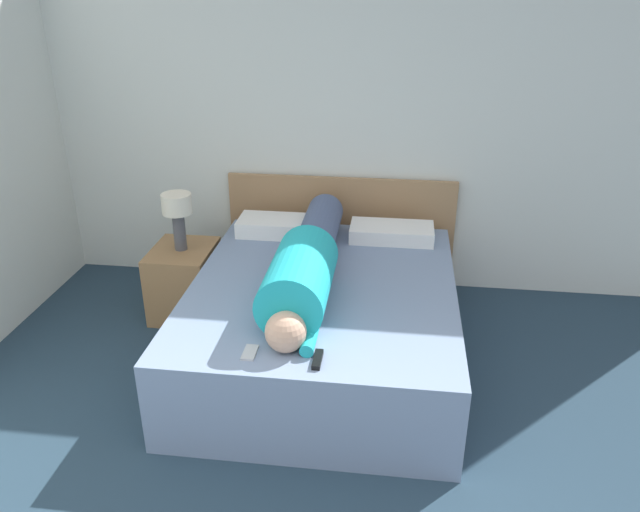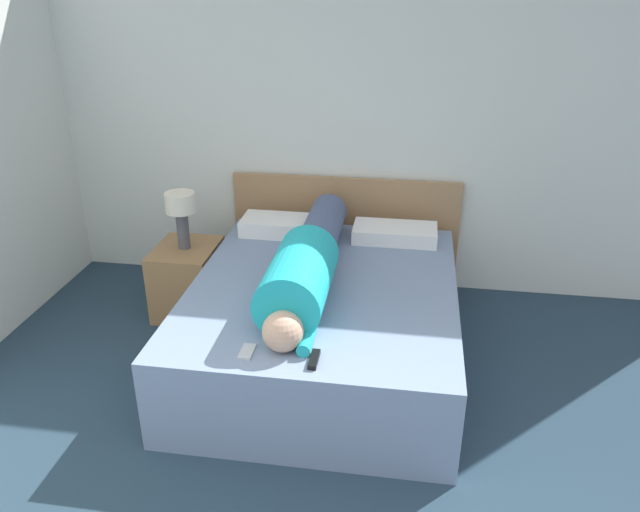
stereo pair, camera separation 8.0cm
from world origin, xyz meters
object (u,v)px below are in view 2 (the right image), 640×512
at_px(nightstand, 188,279).
at_px(tv_remote, 314,359).
at_px(person_lying, 306,264).
at_px(pillow_near_headboard, 285,226).
at_px(cell_phone, 247,352).
at_px(table_lamp, 181,209).
at_px(bed, 324,322).
at_px(pillow_second, 395,233).

relative_size(nightstand, tv_remote, 3.32).
bearing_deg(person_lying, tv_remote, -77.40).
distance_m(pillow_near_headboard, tv_remote, 1.60).
distance_m(nightstand, cell_phone, 1.48).
relative_size(table_lamp, pillow_near_headboard, 0.66).
relative_size(bed, pillow_second, 3.35).
bearing_deg(pillow_near_headboard, cell_phone, -85.25).
bearing_deg(nightstand, pillow_second, 10.99).
bearing_deg(pillow_near_headboard, person_lying, -69.42).
bearing_deg(tv_remote, bed, 95.24).
xyz_separation_m(person_lying, pillow_second, (0.48, 0.79, -0.10)).
xyz_separation_m(pillow_near_headboard, pillow_second, (0.77, 0.00, -0.01)).
height_order(bed, cell_phone, cell_phone).
distance_m(person_lying, pillow_near_headboard, 0.84).
distance_m(person_lying, pillow_second, 0.93).
bearing_deg(person_lying, bed, 30.43).
bearing_deg(nightstand, bed, -23.88).
xyz_separation_m(bed, pillow_second, (0.38, 0.73, 0.31)).
bearing_deg(cell_phone, person_lying, 76.70).
height_order(pillow_second, tv_remote, pillow_second).
xyz_separation_m(table_lamp, pillow_near_headboard, (0.64, 0.27, -0.19)).
bearing_deg(bed, nightstand, 156.12).
distance_m(nightstand, pillow_second, 1.48).
xyz_separation_m(table_lamp, person_lying, (0.94, -0.51, -0.09)).
bearing_deg(tv_remote, pillow_second, 78.47).
relative_size(nightstand, cell_phone, 3.83).
bearing_deg(person_lying, pillow_second, 58.70).
bearing_deg(person_lying, nightstand, 151.42).
bearing_deg(pillow_second, tv_remote, -101.53).
height_order(person_lying, cell_phone, person_lying).
height_order(tv_remote, cell_phone, tv_remote).
bearing_deg(pillow_second, nightstand, -169.01).
xyz_separation_m(person_lying, cell_phone, (-0.17, -0.72, -0.15)).
relative_size(bed, nightstand, 3.84).
xyz_separation_m(pillow_second, cell_phone, (-0.65, -1.50, -0.04)).
bearing_deg(table_lamp, tv_remote, -48.63).
bearing_deg(pillow_second, bed, -117.76).
distance_m(nightstand, tv_remote, 1.70).
height_order(table_lamp, person_lying, table_lamp).
distance_m(bed, nightstand, 1.13).
xyz_separation_m(table_lamp, tv_remote, (1.10, -1.25, -0.23)).
relative_size(table_lamp, person_lying, 0.23).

